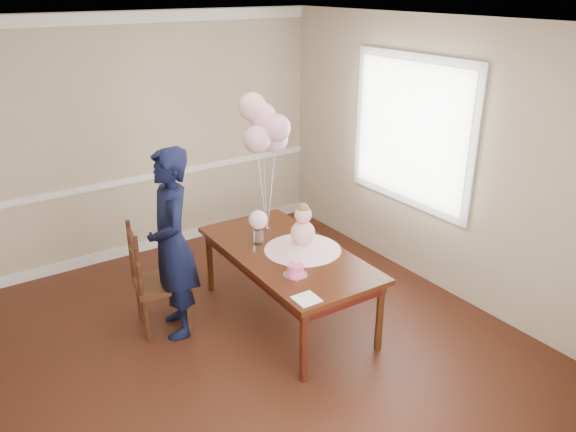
{
  "coord_description": "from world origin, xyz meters",
  "views": [
    {
      "loc": [
        -1.97,
        -3.45,
        2.97
      ],
      "look_at": [
        0.6,
        0.35,
        1.05
      ],
      "focal_mm": 35.0,
      "sensor_mm": 36.0,
      "label": 1
    }
  ],
  "objects_px": {
    "birthday_cake": "(295,269)",
    "woman": "(172,244)",
    "dining_table_top": "(287,253)",
    "dining_chair_seat": "(161,283)"
  },
  "relations": [
    {
      "from": "dining_table_top",
      "to": "woman",
      "type": "xyz_separation_m",
      "value": [
        -0.94,
        0.39,
        0.19
      ]
    },
    {
      "from": "birthday_cake",
      "to": "woman",
      "type": "relative_size",
      "value": 0.08
    },
    {
      "from": "dining_table_top",
      "to": "birthday_cake",
      "type": "xyz_separation_m",
      "value": [
        -0.2,
        -0.41,
        0.08
      ]
    },
    {
      "from": "dining_table_top",
      "to": "birthday_cake",
      "type": "distance_m",
      "value": 0.47
    },
    {
      "from": "birthday_cake",
      "to": "woman",
      "type": "distance_m",
      "value": 1.1
    },
    {
      "from": "dining_chair_seat",
      "to": "woman",
      "type": "bearing_deg",
      "value": -40.4
    },
    {
      "from": "birthday_cake",
      "to": "dining_chair_seat",
      "type": "relative_size",
      "value": 0.31
    },
    {
      "from": "woman",
      "to": "dining_chair_seat",
      "type": "bearing_deg",
      "value": -126.36
    },
    {
      "from": "birthday_cake",
      "to": "woman",
      "type": "height_order",
      "value": "woman"
    },
    {
      "from": "dining_table_top",
      "to": "dining_chair_seat",
      "type": "distance_m",
      "value": 1.17
    }
  ]
}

